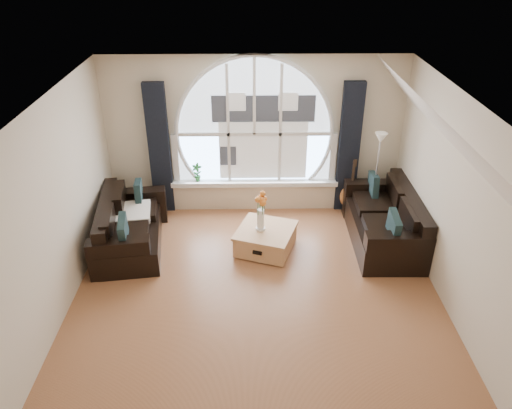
# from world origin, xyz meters

# --- Properties ---
(ground) EXTENTS (5.00, 5.50, 0.01)m
(ground) POSITION_xyz_m (0.00, 0.00, 0.00)
(ground) COLOR brown
(ground) RESTS_ON ground
(ceiling) EXTENTS (5.00, 5.50, 0.01)m
(ceiling) POSITION_xyz_m (0.00, 0.00, 2.70)
(ceiling) COLOR silver
(ceiling) RESTS_ON ground
(wall_back) EXTENTS (5.00, 0.01, 2.70)m
(wall_back) POSITION_xyz_m (0.00, 2.75, 1.35)
(wall_back) COLOR beige
(wall_back) RESTS_ON ground
(wall_left) EXTENTS (0.01, 5.50, 2.70)m
(wall_left) POSITION_xyz_m (-2.50, 0.00, 1.35)
(wall_left) COLOR beige
(wall_left) RESTS_ON ground
(wall_right) EXTENTS (0.01, 5.50, 2.70)m
(wall_right) POSITION_xyz_m (2.50, 0.00, 1.35)
(wall_right) COLOR beige
(wall_right) RESTS_ON ground
(attic_slope) EXTENTS (0.92, 5.50, 0.72)m
(attic_slope) POSITION_xyz_m (2.20, 0.00, 2.35)
(attic_slope) COLOR silver
(attic_slope) RESTS_ON ground
(arched_window) EXTENTS (2.60, 0.06, 2.15)m
(arched_window) POSITION_xyz_m (0.00, 2.72, 1.62)
(arched_window) COLOR silver
(arched_window) RESTS_ON wall_back
(window_sill) EXTENTS (2.90, 0.22, 0.08)m
(window_sill) POSITION_xyz_m (0.00, 2.65, 0.51)
(window_sill) COLOR white
(window_sill) RESTS_ON wall_back
(window_frame) EXTENTS (2.76, 0.08, 2.15)m
(window_frame) POSITION_xyz_m (0.00, 2.69, 1.62)
(window_frame) COLOR white
(window_frame) RESTS_ON wall_back
(neighbor_house) EXTENTS (1.70, 0.02, 1.50)m
(neighbor_house) POSITION_xyz_m (0.15, 2.71, 1.50)
(neighbor_house) COLOR silver
(neighbor_house) RESTS_ON wall_back
(curtain_left) EXTENTS (0.35, 0.12, 2.30)m
(curtain_left) POSITION_xyz_m (-1.60, 2.63, 1.15)
(curtain_left) COLOR black
(curtain_left) RESTS_ON ground
(curtain_right) EXTENTS (0.35, 0.12, 2.30)m
(curtain_right) POSITION_xyz_m (1.60, 2.63, 1.15)
(curtain_right) COLOR black
(curtain_right) RESTS_ON ground
(sofa_left) EXTENTS (1.10, 1.85, 0.78)m
(sofa_left) POSITION_xyz_m (-1.94, 1.46, 0.40)
(sofa_left) COLOR black
(sofa_left) RESTS_ON ground
(sofa_right) EXTENTS (0.98, 1.92, 0.85)m
(sofa_right) POSITION_xyz_m (2.02, 1.54, 0.40)
(sofa_right) COLOR black
(sofa_right) RESTS_ON ground
(coffee_chest) EXTENTS (1.06, 1.06, 0.41)m
(coffee_chest) POSITION_xyz_m (0.16, 1.33, 0.20)
(coffee_chest) COLOR tan
(coffee_chest) RESTS_ON ground
(throw_blanket) EXTENTS (0.63, 0.63, 0.10)m
(throw_blanket) POSITION_xyz_m (-1.94, 1.65, 0.50)
(throw_blanket) COLOR silver
(throw_blanket) RESTS_ON sofa_left
(vase_flowers) EXTENTS (0.24, 0.24, 0.70)m
(vase_flowers) POSITION_xyz_m (0.08, 1.34, 0.76)
(vase_flowers) COLOR white
(vase_flowers) RESTS_ON coffee_chest
(floor_lamp) EXTENTS (0.24, 0.24, 1.60)m
(floor_lamp) POSITION_xyz_m (1.99, 2.18, 0.80)
(floor_lamp) COLOR #B2B2B2
(floor_lamp) RESTS_ON ground
(guitar) EXTENTS (0.40, 0.30, 1.06)m
(guitar) POSITION_xyz_m (1.67, 2.48, 0.53)
(guitar) COLOR brown
(guitar) RESTS_ON ground
(potted_plant) EXTENTS (0.19, 0.14, 0.33)m
(potted_plant) POSITION_xyz_m (-0.99, 2.65, 0.71)
(potted_plant) COLOR #1E6023
(potted_plant) RESTS_ON window_sill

